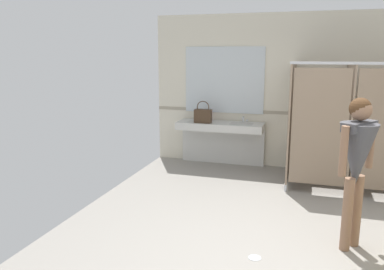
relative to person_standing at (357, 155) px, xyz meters
The scene contains 11 objects.
ground_plane 1.25m from the person_standing, 168.94° to the right, with size 5.90×6.86×0.10m, color gray.
wall_back 3.15m from the person_standing, 99.83° to the left, with size 5.90×0.12×2.87m, color beige.
wall_back_tile_band 3.07m from the person_standing, 100.03° to the left, with size 5.90×0.01×0.06m, color #9E937F.
vanity_counter 3.56m from the person_standing, 126.99° to the left, with size 1.64×0.54×0.97m.
mirror_panel 3.73m from the person_standing, 125.17° to the left, with size 1.54×0.02×1.26m, color silver.
bathroom_stalls 2.13m from the person_standing, 87.72° to the left, with size 1.84×1.39×2.03m.
person_standing is the anchor object (origin of this frame).
handbag 3.56m from the person_standing, 133.07° to the left, with size 0.32×0.14×0.42m.
soap_dispenser 3.74m from the person_standing, 129.13° to the left, with size 0.07×0.07×0.22m.
paper_cup 3.73m from the person_standing, 133.74° to the left, with size 0.07×0.07×0.10m, color white.
floor_drain_cover 1.55m from the person_standing, 150.88° to the right, with size 0.14×0.14×0.01m, color #B7BABF.
Camera 1 is at (0.02, -4.26, 2.14)m, focal length 36.32 mm.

